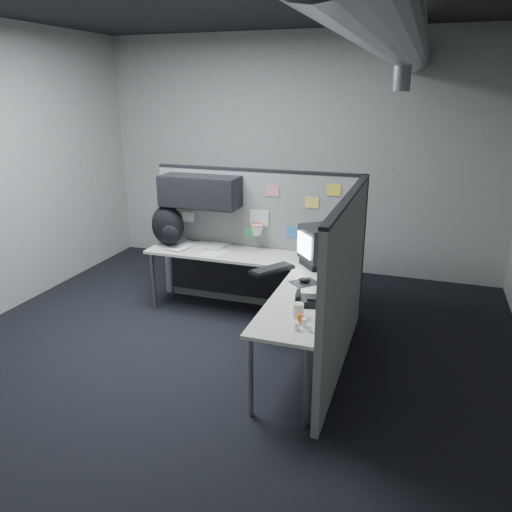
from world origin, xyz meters
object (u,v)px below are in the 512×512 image
(desk, at_px, (260,275))
(backpack, at_px, (168,226))
(monitor, at_px, (321,246))
(keyboard, at_px, (272,269))
(phone, at_px, (305,300))

(desk, bearing_deg, backpack, 166.53)
(monitor, distance_m, keyboard, 0.57)
(monitor, height_order, keyboard, monitor)
(desk, height_order, monitor, monitor)
(monitor, distance_m, backpack, 1.83)
(phone, relative_size, backpack, 0.50)
(desk, distance_m, monitor, 0.71)
(monitor, xyz_separation_m, keyboard, (-0.43, -0.32, -0.20))
(monitor, xyz_separation_m, phone, (0.07, -1.00, -0.18))
(desk, bearing_deg, keyboard, -40.57)
(phone, bearing_deg, desk, 126.76)
(desk, height_order, phone, phone)
(desk, relative_size, backpack, 4.83)
(phone, bearing_deg, keyboard, 124.03)
(desk, distance_m, keyboard, 0.27)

